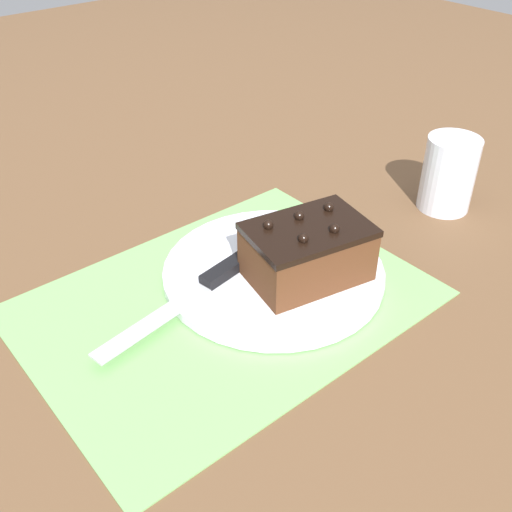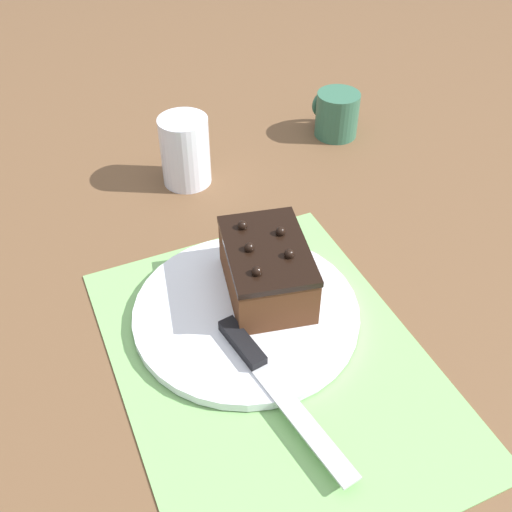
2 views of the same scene
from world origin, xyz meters
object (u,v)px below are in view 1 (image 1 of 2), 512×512
cake_plate (275,272)px  serving_knife (204,286)px  drinking_glass (449,174)px  chocolate_cake (307,251)px

cake_plate → serving_knife: (-0.09, 0.02, 0.01)m
cake_plate → drinking_glass: 0.31m
chocolate_cake → serving_knife: 0.13m
cake_plate → serving_knife: bearing=165.8°
cake_plate → chocolate_cake: bearing=-58.9°
chocolate_cake → serving_knife: (-0.11, 0.06, -0.03)m
serving_knife → chocolate_cake: bearing=-126.1°
cake_plate → serving_knife: serving_knife is taller
chocolate_cake → drinking_glass: (0.29, 0.01, 0.00)m
serving_knife → drinking_glass: (0.40, -0.05, 0.03)m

